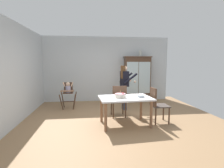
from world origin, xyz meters
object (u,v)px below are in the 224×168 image
Objects in this scene: dining_table at (125,101)px; birthday_cake at (120,96)px; china_cabinet at (137,79)px; serving_bowl at (141,96)px; dining_chair_right_end at (156,103)px; adult_person at (125,82)px; high_chair_with_toddler at (68,90)px; dining_chair_far_side at (119,99)px; ceramic_vase at (140,54)px.

birthday_cake is (-0.14, -0.05, 0.16)m from dining_table.
dining_table is (-1.06, -2.80, -0.31)m from china_cabinet.
serving_bowl is 0.19× the size of dining_chair_right_end.
dining_chair_right_end reaches higher than serving_bowl.
serving_bowl is (0.13, -1.55, -0.20)m from adult_person.
high_chair_with_toddler is at bearing 137.30° from serving_bowl.
serving_bowl is at bearing 0.18° from birthday_cake.
high_chair_with_toddler reaches higher than serving_bowl.
birthday_cake is at bearing 97.26° from dining_chair_right_end.
adult_person is (1.96, -0.38, 0.31)m from high_chair_with_toddler.
high_chair_with_toddler is 2.85m from serving_bowl.
adult_person is at bearing -121.27° from china_cabinet.
adult_person is 1.59× the size of dining_chair_far_side.
dining_chair_far_side is at bearing 58.00° from dining_chair_right_end.
birthday_cake is at bearing -179.82° from serving_bowl.
adult_person is 8.50× the size of serving_bowl.
birthday_cake is 1.56× the size of serving_bowl.
dining_chair_far_side reaches higher than high_chair_with_toddler.
china_cabinet is at bearing -3.85° from dining_chair_right_end.
birthday_cake is 0.54m from serving_bowl.
adult_person is at bearing 94.84° from serving_bowl.
ceramic_vase reaches higher than dining_table.
dining_chair_right_end is at bearing -93.80° from china_cabinet.
ceramic_vase is at bearing 74.85° from serving_bowl.
adult_person is 1.60m from dining_chair_right_end.
ceramic_vase is 0.28× the size of dining_chair_right_end.
high_chair_with_toddler is (-2.86, -0.92, -1.35)m from ceramic_vase.
dining_table is at bearing 172.66° from serving_bowl.
china_cabinet reaches higher than adult_person.
adult_person is 0.99m from dining_chair_far_side.
ceramic_vase reaches higher than adult_person.
dining_chair_far_side is at bearing -117.61° from china_cabinet.
dining_chair_far_side is 1.00× the size of dining_chair_right_end.
serving_bowl is at bearing 105.12° from dining_chair_right_end.
adult_person is at bearing 23.07° from dining_chair_right_end.
dining_chair_far_side is at bearing 83.41° from birthday_cake.
china_cabinet is at bearing 77.02° from serving_bowl.
serving_bowl is at bearing 120.79° from dining_chair_far_side.
serving_bowl is (0.54, 0.00, -0.03)m from birthday_cake.
birthday_cake is (-0.41, -1.55, -0.17)m from adult_person.
birthday_cake is 0.29× the size of dining_chair_far_side.
ceramic_vase is (0.12, 0.00, 1.05)m from china_cabinet.
china_cabinet is at bearing -119.67° from dining_chair_far_side.
dining_chair_right_end is (0.61, -1.42, -0.41)m from adult_person.
dining_table is 1.45× the size of dining_chair_far_side.
dining_table is 7.75× the size of serving_bowl.
dining_table is 4.98× the size of birthday_cake.
serving_bowl is at bearing -102.98° from china_cabinet.
china_cabinet is 6.97× the size of ceramic_vase.
dining_chair_right_end is at bearing 145.99° from dining_chair_far_side.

